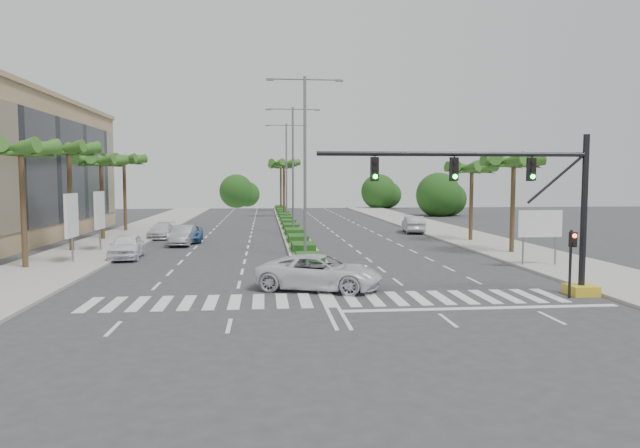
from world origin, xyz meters
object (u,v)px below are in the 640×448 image
at_px(car_parked_a, 127,246).
at_px(car_right, 413,224).
at_px(car_parked_d, 162,231).
at_px(car_parked_b, 183,235).
at_px(car_parked_c, 188,234).
at_px(car_crossing, 319,272).

xyz_separation_m(car_parked_a, car_right, (23.57, 16.13, 0.01)).
bearing_deg(car_parked_d, car_parked_b, -62.74).
xyz_separation_m(car_parked_d, car_right, (23.60, 3.08, 0.15)).
height_order(car_parked_b, car_parked_c, car_parked_b).
xyz_separation_m(car_parked_a, car_parked_c, (2.67, 9.94, -0.12)).
height_order(car_parked_b, car_right, car_right).
bearing_deg(car_parked_b, car_parked_c, 89.53).
height_order(car_parked_d, car_right, car_right).
bearing_deg(car_parked_b, car_right, 24.54).
bearing_deg(car_right, car_parked_d, 14.38).
distance_m(car_parked_a, car_parked_c, 10.29).
height_order(car_parked_a, car_parked_d, car_parked_a).
height_order(car_parked_c, car_parked_d, car_parked_c).
distance_m(car_parked_a, car_parked_d, 13.05).
bearing_deg(car_parked_a, car_parked_b, 67.69).
bearing_deg(car_parked_b, car_parked_d, 117.76).
bearing_deg(car_parked_c, car_parked_d, 127.04).
bearing_deg(car_parked_b, car_crossing, -62.53).
bearing_deg(car_parked_c, car_parked_a, -109.05).
distance_m(car_parked_d, car_right, 23.80).
xyz_separation_m(car_parked_a, car_parked_b, (2.56, 7.59, -0.04)).
bearing_deg(car_parked_a, car_parked_c, 71.25).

